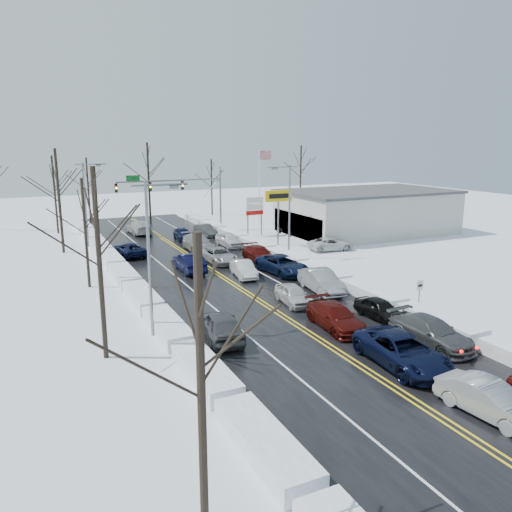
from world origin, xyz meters
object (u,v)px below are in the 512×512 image
traffic_signal_mast (182,188)px  flagpole (260,180)px  dealership_building (366,211)px  oncoming_car_0 (190,271)px  tires_plus_sign (278,200)px

traffic_signal_mast → flagpole: (11.72, 2.01, 0.45)m
dealership_building → oncoming_car_0: bearing=-161.2°
traffic_signal_mast → oncoming_car_0: bearing=-105.9°
traffic_signal_mast → dealership_building: 23.01m
dealership_building → oncoming_car_0: (-25.88, -8.79, -2.66)m
flagpole → oncoming_car_0: 27.54m
tires_plus_sign → flagpole: size_ratio=0.60×
dealership_building → oncoming_car_0: size_ratio=4.08×
dealership_building → oncoming_car_0: 27.46m
traffic_signal_mast → tires_plus_sign: bearing=-59.5°
tires_plus_sign → oncoming_car_0: 14.99m
traffic_signal_mast → flagpole: flagpole is taller
traffic_signal_mast → tires_plus_sign: traffic_signal_mast is taller
flagpole → oncoming_car_0: size_ratio=2.00×
flagpole → tires_plus_sign: bearing=-108.4°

